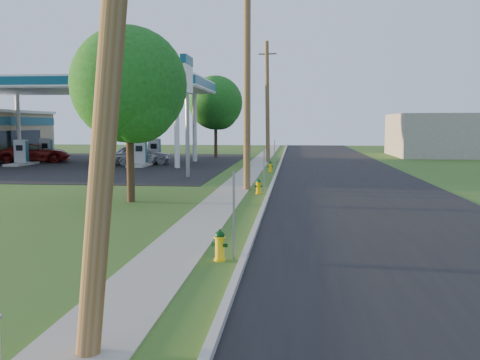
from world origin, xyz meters
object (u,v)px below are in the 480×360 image
object	(u,v)px
fuel_pump_se	(155,153)
price_pylon	(187,81)
fuel_pump_sw	(46,153)
tree_verge	(131,89)
hydrant_near	(220,245)
car_red	(35,153)
fuel_pump_nw	(21,156)
car_silver	(140,154)
tree_lot	(217,105)
hydrant_far	(270,167)
utility_pole_far	(267,102)
fuel_pump_ne	(140,156)
utility_pole_mid	(247,82)
hydrant_mid	(258,186)

from	to	relation	value
fuel_pump_se	price_pylon	xyz separation A→B (m)	(5.00, -11.50, 4.71)
fuel_pump_sw	price_pylon	bearing A→B (deg)	-39.40
price_pylon	tree_verge	bearing A→B (deg)	-91.10
hydrant_near	car_red	distance (m)	34.41
fuel_pump_sw	fuel_pump_se	size ratio (longest dim) A/B	1.00
fuel_pump_sw	fuel_pump_nw	bearing A→B (deg)	-90.00
fuel_pump_nw	car_red	world-z (taller)	fuel_pump_nw
car_red	car_silver	bearing A→B (deg)	-116.65
fuel_pump_sw	tree_lot	xyz separation A→B (m)	(13.01, 6.71, 4.05)
car_red	hydrant_near	bearing A→B (deg)	-165.35
price_pylon	tree_lot	size ratio (longest dim) A/B	0.92
car_silver	hydrant_far	bearing A→B (deg)	-137.70
car_silver	fuel_pump_nw	bearing A→B (deg)	80.99
utility_pole_far	fuel_pump_nw	world-z (taller)	utility_pole_far
fuel_pump_ne	car_red	size ratio (longest dim) A/B	0.59
tree_verge	utility_pole_far	bearing A→B (deg)	79.64
price_pylon	hydrant_near	distance (m)	19.68
tree_lot	utility_pole_mid	bearing A→B (deg)	-78.34
fuel_pump_ne	tree_verge	bearing A→B (deg)	-74.52
fuel_pump_sw	hydrant_near	size ratio (longest dim) A/B	4.47
fuel_pump_ne	fuel_pump_se	size ratio (longest dim) A/B	1.00
fuel_pump_nw	tree_lot	world-z (taller)	tree_lot
utility_pole_mid	fuel_pump_sw	size ratio (longest dim) A/B	3.06
fuel_pump_sw	tree_lot	size ratio (longest dim) A/B	0.43
hydrant_near	car_silver	size ratio (longest dim) A/B	0.16
tree_lot	hydrant_far	world-z (taller)	tree_lot
utility_pole_mid	hydrant_mid	world-z (taller)	utility_pole_mid
hydrant_near	fuel_pump_ne	bearing A→B (deg)	110.00
fuel_pump_sw	tree_lot	bearing A→B (deg)	27.30
price_pylon	fuel_pump_ne	bearing A→B (deg)	123.69
hydrant_mid	car_silver	size ratio (longest dim) A/B	0.15
fuel_pump_ne	car_red	xyz separation A→B (m)	(-9.35, 2.84, 0.03)
fuel_pump_sw	fuel_pump_se	bearing A→B (deg)	0.00
fuel_pump_sw	car_silver	bearing A→B (deg)	-15.95
tree_lot	utility_pole_far	bearing A→B (deg)	-49.42
utility_pole_far	tree_lot	xyz separation A→B (m)	(-4.89, 5.71, -0.03)
car_red	fuel_pump_se	bearing A→B (deg)	-101.42
utility_pole_far	price_pylon	world-z (taller)	utility_pole_far
hydrant_far	hydrant_near	bearing A→B (deg)	-90.26
utility_pole_mid	tree_verge	bearing A→B (deg)	-133.14
hydrant_near	hydrant_mid	distance (m)	11.55
fuel_pump_nw	car_red	xyz separation A→B (m)	(-0.35, 2.84, 0.03)
utility_pole_mid	car_silver	distance (m)	17.84
fuel_pump_sw	price_pylon	distance (m)	18.72
fuel_pump_sw	price_pylon	world-z (taller)	price_pylon
hydrant_mid	car_red	size ratio (longest dim) A/B	0.12
car_red	fuel_pump_sw	bearing A→B (deg)	-35.20
utility_pole_far	hydrant_near	bearing A→B (deg)	-88.98
utility_pole_mid	car_silver	size ratio (longest dim) A/B	2.15
fuel_pump_sw	car_silver	world-z (taller)	fuel_pump_sw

